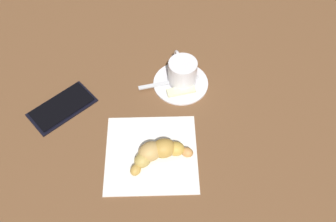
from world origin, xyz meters
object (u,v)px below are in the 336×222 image
(saucer, at_px, (181,82))
(sugar_packet, at_px, (181,91))
(espresso_cup, at_px, (182,71))
(croissant, at_px, (159,152))
(teaspoon, at_px, (178,80))
(cell_phone, at_px, (62,107))
(napkin, at_px, (154,154))

(saucer, bearing_deg, sugar_packet, -165.83)
(espresso_cup, xyz_separation_m, croissant, (-0.20, 0.00, -0.02))
(teaspoon, relative_size, cell_phone, 0.82)
(cell_phone, bearing_deg, napkin, -105.84)
(espresso_cup, distance_m, napkin, 0.20)
(napkin, bearing_deg, saucer, -3.60)
(espresso_cup, xyz_separation_m, cell_phone, (-0.14, 0.24, -0.03))
(espresso_cup, bearing_deg, croissant, 179.52)
(napkin, bearing_deg, croissant, -102.88)
(saucer, height_order, espresso_cup, espresso_cup)
(napkin, height_order, cell_phone, cell_phone)
(napkin, relative_size, croissant, 1.59)
(napkin, height_order, croissant, croissant)
(croissant, bearing_deg, teaspoon, 1.41)
(croissant, height_order, cell_phone, croissant)
(sugar_packet, relative_size, napkin, 0.35)
(espresso_cup, bearing_deg, teaspoon, 138.53)
(teaspoon, relative_size, croissant, 1.13)
(espresso_cup, xyz_separation_m, sugar_packet, (-0.04, -0.01, -0.03))
(espresso_cup, xyz_separation_m, teaspoon, (-0.01, 0.01, -0.03))
(espresso_cup, bearing_deg, sugar_packet, -170.42)
(sugar_packet, distance_m, napkin, 0.17)
(teaspoon, height_order, croissant, croissant)
(saucer, relative_size, cell_phone, 0.79)
(croissant, distance_m, cell_phone, 0.25)
(sugar_packet, bearing_deg, croissant, -120.14)
(sugar_packet, bearing_deg, espresso_cup, 72.03)
(sugar_packet, xyz_separation_m, cell_phone, (-0.10, 0.24, -0.01))
(teaspoon, distance_m, napkin, 0.19)
(espresso_cup, bearing_deg, saucer, 167.17)
(teaspoon, xyz_separation_m, sugar_packet, (-0.03, -0.01, 0.00))
(espresso_cup, distance_m, croissant, 0.20)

